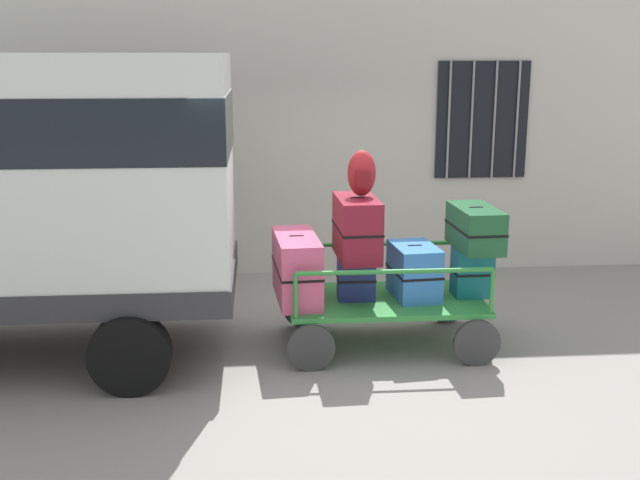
# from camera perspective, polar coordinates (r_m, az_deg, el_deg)

# --- Properties ---
(ground_plane) EXTENTS (40.00, 40.00, 0.00)m
(ground_plane) POSITION_cam_1_polar(r_m,az_deg,el_deg) (7.90, 0.83, -7.41)
(ground_plane) COLOR gray
(building_wall) EXTENTS (12.00, 0.38, 5.00)m
(building_wall) POSITION_cam_1_polar(r_m,az_deg,el_deg) (10.04, -0.58, 11.71)
(building_wall) COLOR beige
(building_wall) RESTS_ON ground
(luggage_cart) EXTENTS (1.99, 1.23, 0.49)m
(luggage_cart) POSITION_cam_1_polar(r_m,az_deg,el_deg) (7.66, 4.83, -5.00)
(luggage_cart) COLOR #2D8438
(luggage_cart) RESTS_ON ground
(cart_railing) EXTENTS (1.86, 1.09, 0.44)m
(cart_railing) POSITION_cam_1_polar(r_m,az_deg,el_deg) (7.53, 4.90, -1.74)
(cart_railing) COLOR #2D8438
(cart_railing) RESTS_ON luggage_cart
(suitcase_left_bottom) EXTENTS (0.47, 1.00, 0.64)m
(suitcase_left_bottom) POSITION_cam_1_polar(r_m,az_deg,el_deg) (7.49, -1.74, -2.06)
(suitcase_left_bottom) COLOR #CC4C72
(suitcase_left_bottom) RESTS_ON luggage_cart
(suitcase_midleft_bottom) EXTENTS (0.38, 0.29, 0.42)m
(suitcase_midleft_bottom) POSITION_cam_1_polar(r_m,az_deg,el_deg) (7.53, 2.69, -2.85)
(suitcase_midleft_bottom) COLOR navy
(suitcase_midleft_bottom) RESTS_ON luggage_cart
(suitcase_midleft_middle) EXTENTS (0.42, 0.79, 0.60)m
(suitcase_midleft_middle) POSITION_cam_1_polar(r_m,az_deg,el_deg) (7.38, 2.76, 0.90)
(suitcase_midleft_middle) COLOR maroon
(suitcase_midleft_middle) RESTS_ON suitcase_midleft_bottom
(suitcase_center_bottom) EXTENTS (0.47, 0.68, 0.53)m
(suitcase_center_bottom) POSITION_cam_1_polar(r_m,az_deg,el_deg) (7.64, 6.99, -2.29)
(suitcase_center_bottom) COLOR #3372C6
(suitcase_center_bottom) RESTS_ON luggage_cart
(suitcase_midright_bottom) EXTENTS (0.38, 0.32, 0.50)m
(suitcase_midright_bottom) POSITION_cam_1_polar(r_m,az_deg,el_deg) (7.76, 11.22, -2.31)
(suitcase_midright_bottom) COLOR #0F5960
(suitcase_midright_bottom) RESTS_ON luggage_cart
(suitcase_midright_middle) EXTENTS (0.42, 0.80, 0.41)m
(suitcase_midright_middle) POSITION_cam_1_polar(r_m,az_deg,el_deg) (7.62, 11.45, 0.90)
(suitcase_midright_middle) COLOR #194C28
(suitcase_midright_middle) RESTS_ON suitcase_midright_bottom
(backpack) EXTENTS (0.27, 0.22, 0.44)m
(backpack) POSITION_cam_1_polar(r_m,az_deg,el_deg) (7.34, 3.12, 4.95)
(backpack) COLOR maroon
(backpack) RESTS_ON suitcase_midleft_middle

